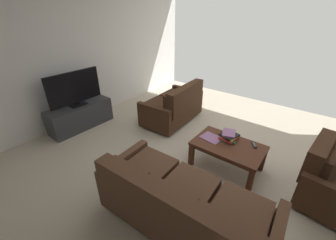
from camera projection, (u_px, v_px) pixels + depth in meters
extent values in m
cube|color=beige|center=(209.00, 156.00, 3.60)|extent=(5.97, 5.92, 0.01)
cube|color=white|center=(92.00, 53.00, 4.55)|extent=(0.12, 5.92, 2.73)
cylinder|color=black|center=(259.00, 233.00, 2.33)|extent=(0.05, 0.05, 0.06)
cylinder|color=black|center=(151.00, 176.00, 3.11)|extent=(0.05, 0.05, 0.06)
cylinder|color=black|center=(115.00, 209.00, 2.60)|extent=(0.05, 0.05, 0.06)
cube|color=brown|center=(183.00, 208.00, 2.36)|extent=(1.75, 0.90, 0.38)
cube|color=brown|center=(237.00, 219.00, 1.97)|extent=(0.56, 0.75, 0.10)
cube|color=brown|center=(185.00, 192.00, 2.26)|extent=(0.56, 0.75, 0.10)
cube|color=brown|center=(145.00, 171.00, 2.55)|extent=(0.56, 0.75, 0.10)
cube|color=brown|center=(165.00, 208.00, 1.94)|extent=(1.72, 0.26, 0.43)
cube|color=brown|center=(229.00, 233.00, 1.73)|extent=(0.52, 0.14, 0.30)
cube|color=brown|center=(172.00, 201.00, 2.02)|extent=(0.52, 0.14, 0.30)
cube|color=brown|center=(129.00, 176.00, 2.31)|extent=(0.52, 0.14, 0.30)
cube|color=brown|center=(125.00, 171.00, 2.79)|extent=(0.14, 0.83, 0.54)
cylinder|color=black|center=(172.00, 108.00, 5.23)|extent=(0.05, 0.05, 0.06)
cylinder|color=black|center=(146.00, 124.00, 4.52)|extent=(0.05, 0.05, 0.06)
cylinder|color=black|center=(196.00, 114.00, 4.90)|extent=(0.05, 0.05, 0.06)
cylinder|color=black|center=(172.00, 133.00, 4.18)|extent=(0.05, 0.05, 0.06)
cube|color=#422819|center=(172.00, 110.00, 4.61)|extent=(0.84, 1.19, 0.36)
cube|color=#422819|center=(179.00, 96.00, 4.72)|extent=(0.71, 0.57, 0.10)
cube|color=#422819|center=(163.00, 105.00, 4.30)|extent=(0.71, 0.57, 0.10)
cube|color=#422819|center=(186.00, 98.00, 4.26)|extent=(0.24, 1.16, 0.49)
cube|color=#422819|center=(188.00, 92.00, 4.53)|extent=(0.14, 0.52, 0.35)
cube|color=#422819|center=(173.00, 101.00, 4.11)|extent=(0.14, 0.52, 0.35)
cube|color=#422819|center=(187.00, 98.00, 5.03)|extent=(0.79, 0.14, 0.52)
cube|color=#422819|center=(154.00, 118.00, 4.12)|extent=(0.79, 0.14, 0.52)
cube|color=#4C2819|center=(228.00, 146.00, 3.14)|extent=(1.01, 0.64, 0.04)
cube|color=#4C2819|center=(228.00, 148.00, 3.16)|extent=(0.93, 0.58, 0.05)
cube|color=#4C2819|center=(263.00, 160.00, 3.19)|extent=(0.07, 0.07, 0.39)
cube|color=#4C2819|center=(208.00, 139.00, 3.68)|extent=(0.07, 0.07, 0.39)
cube|color=#4C2819|center=(250.00, 181.00, 2.80)|extent=(0.07, 0.07, 0.39)
cube|color=#4C2819|center=(191.00, 155.00, 3.30)|extent=(0.07, 0.07, 0.39)
cube|color=#38383D|center=(81.00, 116.00, 4.35)|extent=(0.47, 1.28, 0.50)
cube|color=black|center=(78.00, 114.00, 4.41)|extent=(0.04, 1.08, 0.30)
cube|color=black|center=(78.00, 116.00, 4.33)|extent=(0.21, 0.24, 0.06)
cube|color=black|center=(78.00, 104.00, 4.22)|extent=(0.21, 0.32, 0.02)
cube|color=black|center=(78.00, 103.00, 4.20)|extent=(0.04, 0.06, 0.06)
cube|color=black|center=(74.00, 87.00, 4.05)|extent=(0.06, 1.07, 0.61)
cube|color=navy|center=(74.00, 87.00, 4.06)|extent=(0.03, 1.04, 0.58)
cylinder|color=black|center=(298.00, 201.00, 2.72)|extent=(0.06, 0.06, 0.06)
cylinder|color=black|center=(310.00, 177.00, 3.09)|extent=(0.06, 0.06, 0.06)
cube|color=#422819|center=(318.00, 156.00, 2.64)|extent=(0.26, 0.77, 0.46)
cube|color=#422819|center=(329.00, 160.00, 2.57)|extent=(0.20, 0.69, 0.32)
cube|color=#422819|center=(336.00, 208.00, 2.30)|extent=(0.81, 0.19, 0.51)
cube|color=#337F51|center=(229.00, 139.00, 3.25)|extent=(0.26, 0.28, 0.02)
cube|color=#C63833|center=(229.00, 137.00, 3.24)|extent=(0.25, 0.31, 0.03)
cube|color=#E0CC4C|center=(229.00, 136.00, 3.23)|extent=(0.25, 0.26, 0.02)
cube|color=black|center=(229.00, 135.00, 3.22)|extent=(0.27, 0.30, 0.02)
cube|color=#996699|center=(229.00, 133.00, 3.22)|extent=(0.26, 0.29, 0.03)
cube|color=black|center=(254.00, 145.00, 3.10)|extent=(0.12, 0.16, 0.02)
cube|color=#59595B|center=(254.00, 144.00, 3.10)|extent=(0.09, 0.11, 0.00)
cube|color=#996699|center=(211.00, 138.00, 3.29)|extent=(0.34, 0.28, 0.01)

